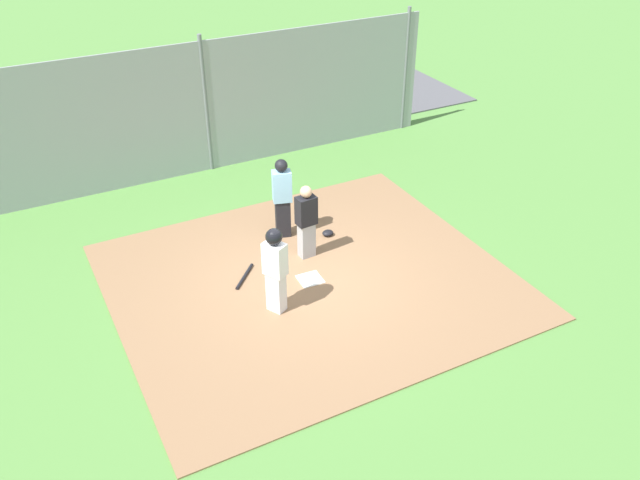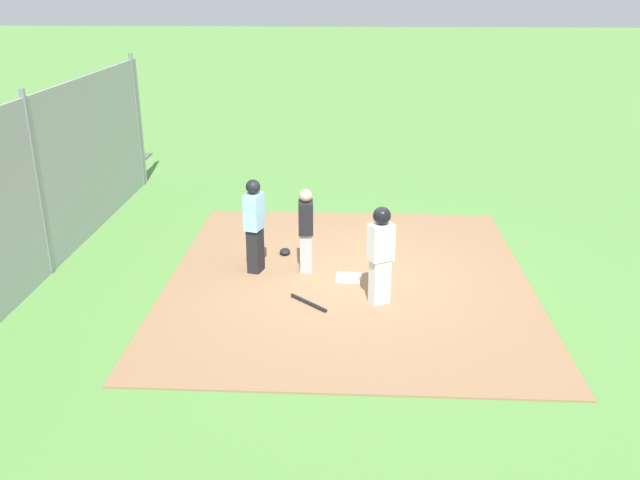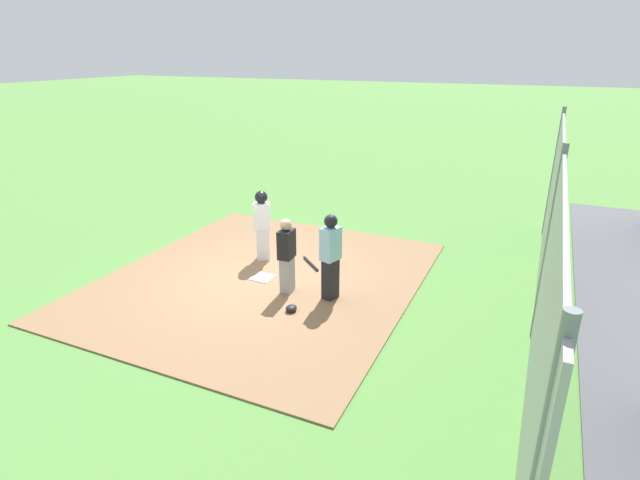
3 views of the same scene
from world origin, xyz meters
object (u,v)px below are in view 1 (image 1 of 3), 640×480
at_px(runner, 275,265).
at_px(umpire, 282,197).
at_px(home_plate, 310,279).
at_px(baseball_bat, 245,276).
at_px(catcher, 306,221).
at_px(parked_car_white, 74,118).
at_px(parked_car_green, 287,91).
at_px(catcher_mask, 328,233).

bearing_deg(runner, umpire, 33.94).
height_order(umpire, runner, umpire).
bearing_deg(home_plate, baseball_bat, -30.87).
height_order(catcher, parked_car_white, catcher).
xyz_separation_m(runner, parked_car_white, (1.70, -9.45, -0.37)).
height_order(home_plate, parked_car_green, parked_car_green).
relative_size(catcher, parked_car_white, 0.35).
bearing_deg(parked_car_green, home_plate, -122.12).
distance_m(runner, parked_car_white, 9.61).
bearing_deg(parked_car_green, catcher, -122.13).
bearing_deg(runner, catcher, 17.76).
height_order(parked_car_green, parked_car_white, same).
distance_m(catcher_mask, parked_car_white, 8.53).
distance_m(runner, catcher_mask, 2.80).
xyz_separation_m(umpire, catcher_mask, (-0.82, 0.45, -0.86)).
xyz_separation_m(umpire, parked_car_green, (-3.12, -6.44, -0.33)).
bearing_deg(umpire, catcher, 22.13).
bearing_deg(umpire, catcher_mask, 77.81).
bearing_deg(catcher, umpire, -178.99).
xyz_separation_m(runner, catcher_mask, (-1.98, -1.77, -0.89)).
bearing_deg(parked_car_white, runner, -71.49).
xyz_separation_m(baseball_bat, catcher_mask, (-2.13, -0.60, 0.03)).
xyz_separation_m(home_plate, umpire, (-0.23, -1.70, 0.91)).
distance_m(home_plate, parked_car_green, 8.82).
height_order(home_plate, baseball_bat, baseball_bat).
relative_size(catcher, baseball_bat, 1.90).
bearing_deg(parked_car_white, parked_car_green, 0.78).
height_order(catcher_mask, parked_car_white, parked_car_white).
xyz_separation_m(home_plate, parked_car_white, (2.63, -8.93, 0.57)).
distance_m(catcher, catcher_mask, 1.14).
height_order(runner, catcher_mask, runner).
bearing_deg(catcher_mask, home_plate, 49.90).
height_order(home_plate, catcher_mask, catcher_mask).
height_order(runner, baseball_bat, runner).
xyz_separation_m(home_plate, catcher_mask, (-1.05, -1.25, 0.05)).
xyz_separation_m(home_plate, baseball_bat, (1.08, -0.64, 0.02)).
bearing_deg(catcher_mask, umpire, -28.95).
xyz_separation_m(home_plate, parked_car_green, (-3.36, -8.14, 0.57)).
height_order(catcher, parked_car_green, catcher).
height_order(catcher, catcher_mask, catcher).
bearing_deg(parked_car_white, catcher, -61.80).
bearing_deg(home_plate, catcher_mask, -130.10).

